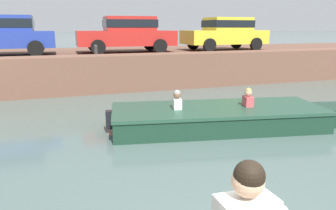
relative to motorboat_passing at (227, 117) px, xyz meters
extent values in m
plane|color=#4C605B|center=(-2.32, 0.00, -0.28)|extent=(400.00, 400.00, 0.00)
cube|color=brown|center=(-2.32, 8.36, 0.45)|extent=(60.00, 6.00, 1.47)
cube|color=brown|center=(-2.32, 5.48, 1.23)|extent=(60.00, 0.24, 0.08)
cube|color=#193828|center=(-0.25, 0.05, -0.04)|extent=(5.58, 2.81, 0.47)
cube|color=#193828|center=(2.89, -0.54, -0.04)|extent=(1.24, 1.21, 0.47)
cube|color=#244836|center=(-0.25, 0.05, 0.23)|extent=(5.65, 2.88, 0.08)
cube|color=brown|center=(-0.65, 0.12, 0.13)|extent=(0.54, 1.70, 0.06)
cube|color=black|center=(-2.97, 0.55, 0.06)|extent=(0.19, 0.23, 0.45)
cube|color=#C64C51|center=(0.53, -0.10, 0.31)|extent=(0.26, 0.35, 0.44)
sphere|color=tan|center=(0.53, -0.10, 0.63)|extent=(0.19, 0.19, 0.19)
sphere|color=tan|center=(0.53, -0.10, 0.67)|extent=(0.17, 0.17, 0.17)
cube|color=silver|center=(-1.30, 0.24, 0.31)|extent=(0.26, 0.35, 0.44)
sphere|color=brown|center=(-1.30, 0.24, 0.63)|extent=(0.19, 0.19, 0.19)
sphere|color=gray|center=(-1.30, 0.24, 0.67)|extent=(0.17, 0.17, 0.17)
cube|color=#233893|center=(-5.99, 7.20, 1.81)|extent=(3.83, 1.74, 0.64)
cube|color=#233893|center=(-5.83, 7.20, 2.43)|extent=(1.92, 1.53, 0.60)
cube|color=black|center=(-5.83, 7.20, 2.43)|extent=(1.99, 1.57, 0.33)
cylinder|color=black|center=(-4.80, 6.31, 1.49)|extent=(0.60, 0.18, 0.60)
cylinder|color=black|center=(-4.80, 8.08, 1.49)|extent=(0.60, 0.18, 0.60)
cube|color=#B2231E|center=(-1.12, 7.20, 1.81)|extent=(4.26, 1.84, 0.64)
cube|color=#B2231E|center=(-0.95, 7.19, 2.43)|extent=(2.14, 1.58, 0.60)
cube|color=black|center=(-0.95, 7.19, 2.43)|extent=(2.23, 1.62, 0.33)
cylinder|color=black|center=(-2.44, 6.34, 1.49)|extent=(0.60, 0.20, 0.60)
cylinder|color=black|center=(-2.40, 8.12, 1.49)|extent=(0.60, 0.20, 0.60)
cylinder|color=black|center=(0.17, 6.27, 1.49)|extent=(0.60, 0.20, 0.60)
cylinder|color=black|center=(0.21, 8.05, 1.49)|extent=(0.60, 0.20, 0.60)
cube|color=yellow|center=(3.73, 7.20, 1.81)|extent=(4.09, 1.82, 0.64)
cube|color=yellow|center=(3.89, 7.20, 2.43)|extent=(2.07, 1.55, 0.60)
cube|color=black|center=(3.89, 7.20, 2.43)|extent=(2.15, 1.58, 0.33)
cylinder|color=black|center=(2.51, 6.29, 1.49)|extent=(0.61, 0.20, 0.60)
cylinder|color=black|center=(2.45, 8.01, 1.49)|extent=(0.61, 0.20, 0.60)
cylinder|color=black|center=(5.01, 6.38, 1.49)|extent=(0.61, 0.20, 0.60)
cylinder|color=black|center=(4.94, 8.10, 1.49)|extent=(0.61, 0.20, 0.60)
cylinder|color=#2D2B28|center=(-2.63, 5.61, 1.36)|extent=(0.14, 0.14, 0.35)
sphere|color=#2D2B28|center=(-2.63, 5.61, 1.56)|extent=(0.15, 0.15, 0.15)
sphere|color=tan|center=(-3.08, -5.72, 1.38)|extent=(0.20, 0.20, 0.20)
sphere|color=black|center=(-3.08, -5.73, 1.42)|extent=(0.19, 0.19, 0.19)
camera|label=1|loc=(-4.11, -7.26, 2.27)|focal=35.00mm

